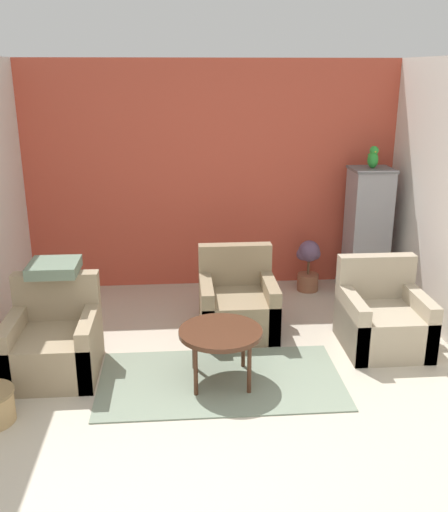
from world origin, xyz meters
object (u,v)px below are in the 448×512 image
coffee_table (221,335)px  parrot (373,158)px  armchair_right (382,320)px  armchair_left (54,344)px  potted_plant (308,263)px  birdcage (367,232)px  armchair_middle (237,305)px

coffee_table → parrot: (1.87, 1.99, 1.16)m
armchair_right → parrot: (0.28, 1.45, 1.32)m
coffee_table → armchair_left: (-1.43, 0.27, -0.17)m
parrot → potted_plant: parrot is taller
birdcage → parrot: parrot is taller
armchair_right → armchair_middle: 1.42m
armchair_middle → potted_plant: armchair_middle is taller
armchair_left → potted_plant: 3.16m
coffee_table → potted_plant: size_ratio=1.13×
armchair_left → armchair_middle: bearing=23.7°
coffee_table → birdcage: 2.74m
armchair_right → parrot: parrot is taller
armchair_right → potted_plant: bearing=104.5°
armchair_left → birdcage: 3.74m
coffee_table → armchair_middle: 1.05m
coffee_table → armchair_right: bearing=18.7°
birdcage → parrot: bearing=90.0°
potted_plant → armchair_middle: bearing=-133.0°
armchair_left → parrot: parrot is taller
armchair_middle → parrot: (1.62, 0.98, 1.32)m
armchair_right → potted_plant: 1.54m
coffee_table → potted_plant: 2.36m
armchair_right → parrot: 1.98m
coffee_table → armchair_middle: bearing=76.3°
armchair_middle → parrot: bearing=31.2°
armchair_right → armchair_middle: size_ratio=1.00×
parrot → armchair_middle: bearing=-148.8°
armchair_middle → potted_plant: size_ratio=1.33×
armchair_left → armchair_right: (3.01, 0.27, 0.00)m
armchair_right → parrot: bearing=79.0°
armchair_middle → potted_plant: 1.40m
coffee_table → birdcage: (1.87, 1.99, 0.29)m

